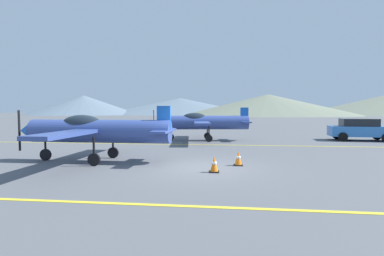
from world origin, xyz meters
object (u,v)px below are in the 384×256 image
object	(u,v)px
airplane_near	(94,130)
car_sedan	(360,129)
airplane_mid	(202,122)
traffic_cone_front	(214,164)
traffic_cone_side	(238,158)

from	to	relation	value
airplane_near	car_sedan	size ratio (longest dim) A/B	1.82
airplane_near	airplane_mid	bearing A→B (deg)	67.87
car_sedan	traffic_cone_front	bearing A→B (deg)	-128.65
traffic_cone_front	airplane_mid	bearing A→B (deg)	97.26
airplane_near	traffic_cone_front	world-z (taller)	airplane_near
airplane_mid	car_sedan	size ratio (longest dim) A/B	1.84
airplane_near	car_sedan	bearing A→B (deg)	35.39
car_sedan	traffic_cone_side	distance (m)	14.58
airplane_mid	traffic_cone_side	world-z (taller)	airplane_mid
airplane_mid	car_sedan	world-z (taller)	airplane_mid
airplane_near	traffic_cone_side	bearing A→B (deg)	-2.02
car_sedan	traffic_cone_side	xyz separation A→B (m)	(-9.26, -11.25, -0.56)
airplane_mid	traffic_cone_front	bearing A→B (deg)	-82.74
airplane_mid	car_sedan	xyz separation A→B (m)	(11.61, 1.41, -0.53)
airplane_mid	airplane_near	bearing A→B (deg)	-112.13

